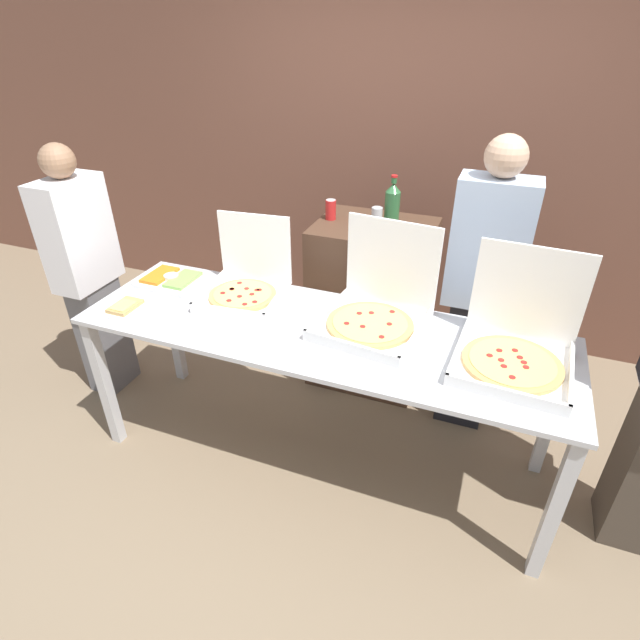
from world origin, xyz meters
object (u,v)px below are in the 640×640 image
at_px(pizza_box_far_right, 376,309).
at_px(veggie_tray, 172,280).
at_px(pizza_box_near_right, 516,345).
at_px(soda_can_silver, 377,217).
at_px(pizza_box_far_left, 246,283).
at_px(paper_plate_front_center, 125,307).
at_px(soda_can_colored, 331,210).
at_px(person_guest_cap, 481,290).
at_px(person_guest_plaid, 88,273).
at_px(soda_bottle, 392,204).

bearing_deg(pizza_box_far_right, veggie_tray, -173.39).
xyz_separation_m(pizza_box_near_right, soda_can_silver, (-0.87, 0.77, 0.22)).
bearing_deg(pizza_box_near_right, pizza_box_far_left, 178.79).
height_order(paper_plate_front_center, soda_can_colored, soda_can_colored).
bearing_deg(pizza_box_near_right, person_guest_cap, 112.87).
distance_m(paper_plate_front_center, veggie_tray, 0.35).
distance_m(veggie_tray, person_guest_cap, 1.77).
bearing_deg(paper_plate_front_center, pizza_box_far_right, 14.78).
height_order(pizza_box_far_left, person_guest_plaid, person_guest_plaid).
xyz_separation_m(soda_can_silver, soda_can_colored, (-0.31, 0.03, 0.00)).
bearing_deg(soda_can_silver, paper_plate_front_center, -136.85).
bearing_deg(soda_bottle, person_guest_cap, -24.34).
bearing_deg(paper_plate_front_center, soda_bottle, 43.38).
height_order(pizza_box_near_right, soda_bottle, soda_bottle).
bearing_deg(person_guest_plaid, soda_can_silver, 113.56).
relative_size(soda_bottle, soda_can_colored, 2.44).
distance_m(paper_plate_front_center, person_guest_plaid, 0.63).
distance_m(pizza_box_near_right, person_guest_plaid, 2.51).
bearing_deg(person_guest_cap, pizza_box_near_right, 109.38).
height_order(pizza_box_far_left, soda_can_colored, pizza_box_far_left).
xyz_separation_m(paper_plate_front_center, soda_bottle, (1.16, 1.10, 0.37)).
height_order(pizza_box_near_right, person_guest_plaid, person_guest_plaid).
bearing_deg(veggie_tray, pizza_box_near_right, -2.80).
height_order(pizza_box_far_right, veggie_tray, pizza_box_far_right).
height_order(pizza_box_far_left, veggie_tray, pizza_box_far_left).
relative_size(veggie_tray, person_guest_cap, 0.20).
bearing_deg(pizza_box_far_left, soda_can_colored, 64.53).
distance_m(veggie_tray, soda_can_colored, 1.06).
distance_m(soda_bottle, soda_can_colored, 0.39).
xyz_separation_m(pizza_box_near_right, soda_bottle, (-0.80, 0.85, 0.29)).
relative_size(pizza_box_near_right, person_guest_cap, 0.31).
bearing_deg(pizza_box_near_right, paper_plate_front_center, -169.24).
bearing_deg(pizza_box_near_right, veggie_tray, -179.31).
bearing_deg(veggie_tray, paper_plate_front_center, -99.00).
relative_size(pizza_box_near_right, person_guest_plaid, 0.33).
height_order(pizza_box_near_right, soda_can_silver, pizza_box_near_right).
bearing_deg(pizza_box_far_left, soda_bottle, 43.76).
height_order(pizza_box_far_right, person_guest_plaid, person_guest_plaid).
bearing_deg(veggie_tray, soda_bottle, 34.26).
distance_m(pizza_box_far_right, person_guest_cap, 0.68).
distance_m(veggie_tray, person_guest_plaid, 0.61).
relative_size(pizza_box_far_right, soda_can_colored, 4.55).
bearing_deg(soda_can_colored, pizza_box_far_right, -54.88).
bearing_deg(paper_plate_front_center, soda_can_silver, 43.15).
height_order(pizza_box_far_left, person_guest_cap, person_guest_cap).
distance_m(pizza_box_near_right, soda_can_silver, 1.19).
distance_m(soda_can_silver, soda_can_colored, 0.31).
bearing_deg(pizza_box_far_right, soda_bottle, 106.20).
distance_m(pizza_box_far_right, person_guest_plaid, 1.84).
relative_size(pizza_box_far_right, person_guest_cap, 0.32).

